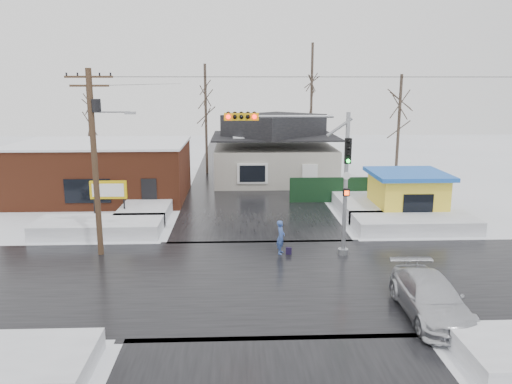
{
  "coord_description": "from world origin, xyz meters",
  "views": [
    {
      "loc": [
        -1.25,
        -20.28,
        8.35
      ],
      "look_at": [
        -0.28,
        3.99,
        3.0
      ],
      "focal_mm": 35.0,
      "sensor_mm": 36.0,
      "label": 1
    }
  ],
  "objects_px": {
    "utility_pole": "(95,152)",
    "traffic_signal": "(314,165)",
    "pedestrian": "(281,237)",
    "car": "(431,298)",
    "marquee_sign": "(108,191)",
    "kiosk": "(407,194)"
  },
  "relations": [
    {
      "from": "kiosk",
      "to": "marquee_sign",
      "type": "bearing_deg",
      "value": -178.45
    },
    {
      "from": "traffic_signal",
      "to": "pedestrian",
      "type": "bearing_deg",
      "value": 169.28
    },
    {
      "from": "traffic_signal",
      "to": "marquee_sign",
      "type": "xyz_separation_m",
      "value": [
        -11.43,
        6.53,
        -2.62
      ]
    },
    {
      "from": "car",
      "to": "pedestrian",
      "type": "bearing_deg",
      "value": 125.87
    },
    {
      "from": "car",
      "to": "kiosk",
      "type": "bearing_deg",
      "value": 75.91
    },
    {
      "from": "traffic_signal",
      "to": "marquee_sign",
      "type": "height_order",
      "value": "traffic_signal"
    },
    {
      "from": "utility_pole",
      "to": "traffic_signal",
      "type": "bearing_deg",
      "value": -2.95
    },
    {
      "from": "marquee_sign",
      "to": "traffic_signal",
      "type": "bearing_deg",
      "value": -29.72
    },
    {
      "from": "kiosk",
      "to": "car",
      "type": "bearing_deg",
      "value": -105.28
    },
    {
      "from": "pedestrian",
      "to": "car",
      "type": "xyz_separation_m",
      "value": [
        4.83,
        -6.98,
        -0.13
      ]
    },
    {
      "from": "traffic_signal",
      "to": "marquee_sign",
      "type": "bearing_deg",
      "value": 150.28
    },
    {
      "from": "kiosk",
      "to": "pedestrian",
      "type": "distance_m",
      "value": 10.93
    },
    {
      "from": "utility_pole",
      "to": "car",
      "type": "height_order",
      "value": "utility_pole"
    },
    {
      "from": "pedestrian",
      "to": "car",
      "type": "relative_size",
      "value": 0.34
    },
    {
      "from": "traffic_signal",
      "to": "kiosk",
      "type": "xyz_separation_m",
      "value": [
        7.07,
        7.03,
        -3.08
      ]
    },
    {
      "from": "utility_pole",
      "to": "car",
      "type": "xyz_separation_m",
      "value": [
        13.68,
        -7.23,
        -4.4
      ]
    },
    {
      "from": "traffic_signal",
      "to": "kiosk",
      "type": "relative_size",
      "value": 1.52
    },
    {
      "from": "kiosk",
      "to": "car",
      "type": "height_order",
      "value": "kiosk"
    },
    {
      "from": "traffic_signal",
      "to": "utility_pole",
      "type": "relative_size",
      "value": 0.78
    },
    {
      "from": "utility_pole",
      "to": "pedestrian",
      "type": "xyz_separation_m",
      "value": [
        8.85,
        -0.25,
        -4.27
      ]
    },
    {
      "from": "traffic_signal",
      "to": "utility_pole",
      "type": "xyz_separation_m",
      "value": [
        -10.36,
        0.53,
        0.57
      ]
    },
    {
      "from": "traffic_signal",
      "to": "utility_pole",
      "type": "distance_m",
      "value": 10.39
    }
  ]
}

